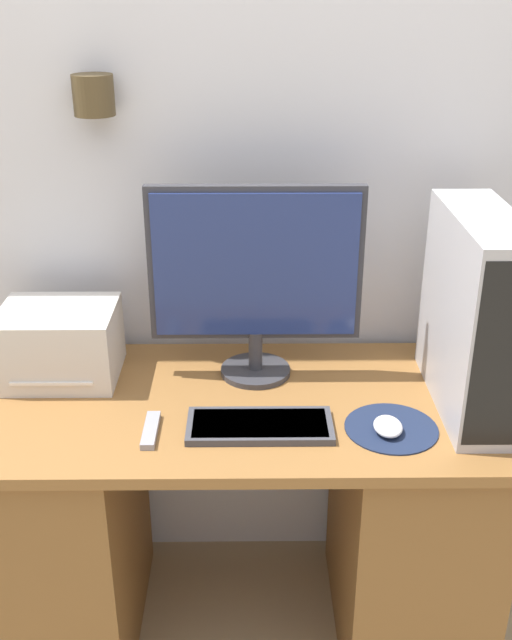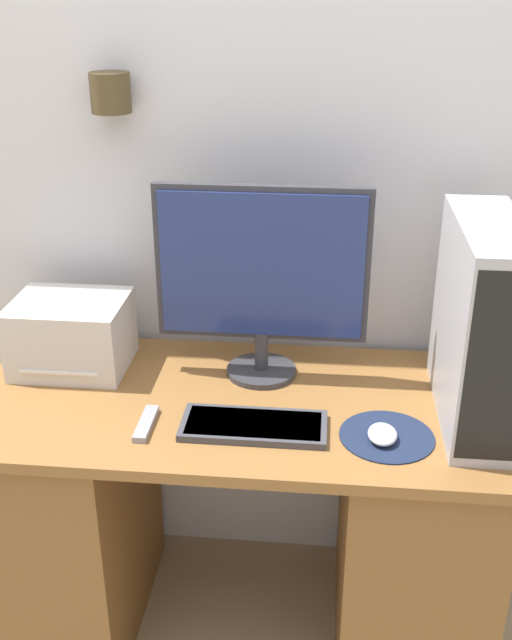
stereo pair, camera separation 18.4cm
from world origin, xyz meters
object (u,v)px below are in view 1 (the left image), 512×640
Objects in this scene: remote_control at (151,430)px; monitor at (255,272)px; keyboard at (260,425)px; printer at (60,343)px; mouse at (388,426)px; computer_tower at (475,314)px.

monitor is at bearing 49.54° from remote_control.
monitor reaches higher than keyboard.
mouse is at bearing -19.26° from printer.
computer_tower is at bearing 33.32° from mouse.
computer_tower is at bearing -7.97° from printer.
keyboard is 0.71× the size of computer_tower.
keyboard is at bearing -27.07° from printer.
monitor is 0.56m from computer_tower.
printer is (-0.85, 0.30, 0.08)m from mouse.
keyboard is 2.37× the size of remote_control.
mouse is at bearing -146.68° from computer_tower.
computer_tower is (0.53, 0.13, 0.24)m from keyboard.
monitor is at bearing 135.99° from mouse.
mouse is 0.57m from remote_control.
printer is (-0.53, -0.01, -0.20)m from monitor.
keyboard is (0.01, -0.28, -0.29)m from monitor.
remote_control is (-0.26, -0.30, -0.29)m from monitor.
keyboard is 0.31m from mouse.
computer_tower is at bearing 10.03° from remote_control.
mouse reaches higher than remote_control.
computer_tower is 3.33× the size of remote_control.
computer_tower is 1.62× the size of printer.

